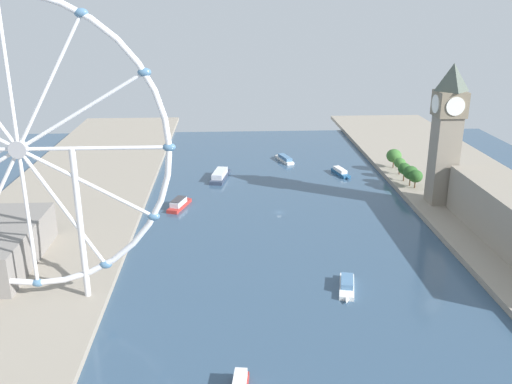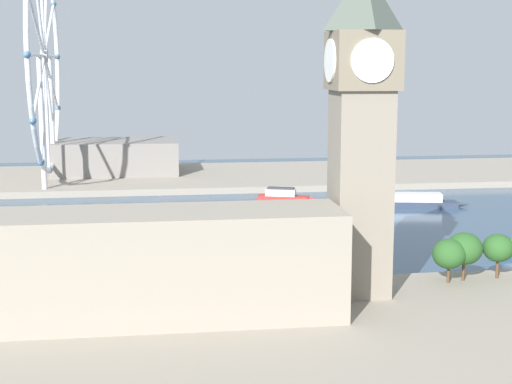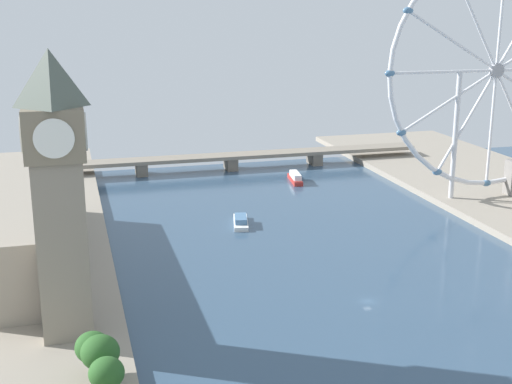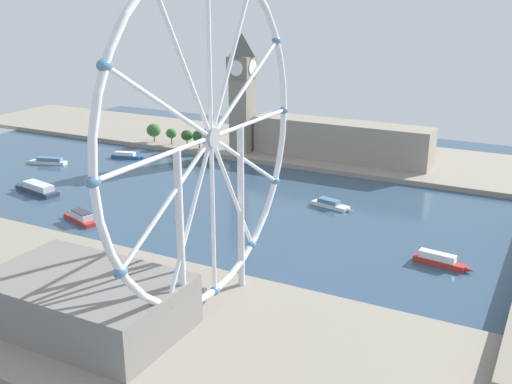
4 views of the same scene
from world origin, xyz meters
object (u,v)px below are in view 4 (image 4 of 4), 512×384
at_px(parliament_block, 341,140).
at_px(tour_boat_5, 440,260).
at_px(ferris_wheel, 211,139).
at_px(tour_boat_2, 331,204).
at_px(tour_boat_3, 81,217).
at_px(clock_tower, 242,91).
at_px(tour_boat_4, 48,161).
at_px(riverside_hall, 86,302).
at_px(tour_boat_1, 127,156).
at_px(tour_boat_0, 37,188).

bearing_deg(parliament_block, tour_boat_5, 34.82).
distance_m(parliament_block, ferris_wheel, 215.89).
xyz_separation_m(tour_boat_2, tour_boat_3, (76.79, -100.03, 0.60)).
distance_m(clock_tower, tour_boat_4, 135.69).
bearing_deg(riverside_hall, tour_boat_4, -130.91).
relative_size(clock_tower, ferris_wheel, 0.69).
bearing_deg(tour_boat_1, tour_boat_5, -32.73).
xyz_separation_m(ferris_wheel, tour_boat_4, (-117.06, -199.59, -60.21)).
bearing_deg(tour_boat_1, tour_boat_3, -75.27).
height_order(ferris_wheel, tour_boat_2, ferris_wheel).
bearing_deg(clock_tower, tour_boat_2, 51.83).
bearing_deg(clock_tower, ferris_wheel, 26.50).
xyz_separation_m(ferris_wheel, tour_boat_5, (-76.75, 60.46, -59.77)).
distance_m(ferris_wheel, tour_boat_4, 239.09).
height_order(ferris_wheel, tour_boat_0, ferris_wheel).
xyz_separation_m(clock_tower, tour_boat_1, (43.95, -65.41, -42.37)).
bearing_deg(tour_boat_0, tour_boat_3, 167.72).
height_order(tour_boat_1, tour_boat_2, tour_boat_1).
bearing_deg(ferris_wheel, tour_boat_3, -113.83).
xyz_separation_m(tour_boat_4, tour_boat_5, (40.31, 260.06, 0.44)).
bearing_deg(tour_boat_0, parliament_block, -121.61).
relative_size(tour_boat_2, tour_boat_5, 0.98).
height_order(tour_boat_0, tour_boat_3, tour_boat_0).
height_order(ferris_wheel, riverside_hall, ferris_wheel).
bearing_deg(tour_boat_4, tour_boat_3, 125.90).
bearing_deg(parliament_block, tour_boat_2, 17.05).
relative_size(tour_boat_0, tour_boat_5, 1.46).
bearing_deg(tour_boat_3, tour_boat_4, -18.27).
relative_size(clock_tower, parliament_block, 0.67).
height_order(ferris_wheel, tour_boat_3, ferris_wheel).
bearing_deg(tour_boat_5, clock_tower, 150.41).
distance_m(parliament_block, tour_boat_5, 160.92).
height_order(riverside_hall, tour_boat_1, riverside_hall).
bearing_deg(clock_tower, tour_boat_1, -56.10).
distance_m(tour_boat_2, tour_boat_4, 194.73).
distance_m(tour_boat_2, tour_boat_5, 80.22).
bearing_deg(tour_boat_5, parliament_block, 132.26).
bearing_deg(tour_boat_0, tour_boat_5, -167.12).
distance_m(ferris_wheel, tour_boat_1, 231.17).
bearing_deg(ferris_wheel, tour_boat_1, -133.00).
relative_size(clock_tower, tour_boat_4, 2.81).
distance_m(tour_boat_3, tour_boat_4, 118.10).
relative_size(riverside_hall, tour_boat_0, 1.74).
xyz_separation_m(tour_boat_0, tour_boat_5, (-7.19, 219.35, -0.21)).
relative_size(riverside_hall, tour_boat_3, 2.44).
bearing_deg(parliament_block, ferris_wheel, 8.49).
height_order(clock_tower, riverside_hall, clock_tower).
bearing_deg(tour_boat_4, tour_boat_0, 113.26).
distance_m(tour_boat_0, tour_boat_3, 58.67).
height_order(parliament_block, tour_boat_0, parliament_block).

